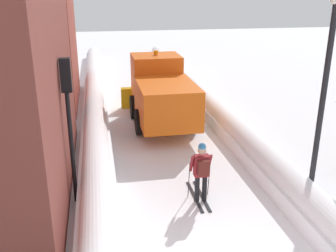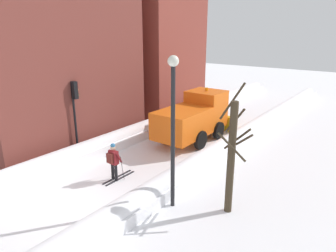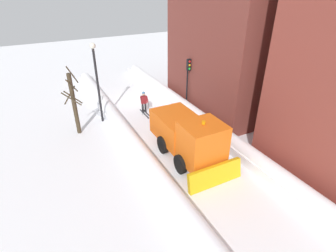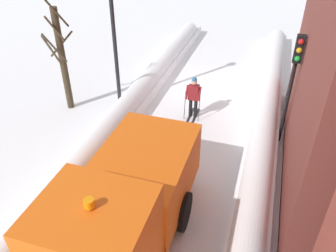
% 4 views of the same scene
% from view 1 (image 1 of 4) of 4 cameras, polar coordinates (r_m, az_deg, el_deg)
% --- Properties ---
extents(ground_plane, '(80.00, 80.00, 0.00)m').
position_cam_1_polar(ground_plane, '(18.03, -1.85, 0.90)').
color(ground_plane, white).
extents(snowbank_left, '(1.10, 36.00, 1.03)m').
position_cam_1_polar(snowbank_left, '(17.70, -10.73, 1.73)').
color(snowbank_left, white).
rests_on(snowbank_left, ground).
extents(snowbank_right, '(1.10, 36.00, 0.95)m').
position_cam_1_polar(snowbank_right, '(18.51, 6.62, 2.57)').
color(snowbank_right, white).
rests_on(snowbank_right, ground).
extents(plow_truck, '(3.20, 5.98, 3.12)m').
position_cam_1_polar(plow_truck, '(17.04, -1.03, 4.98)').
color(plow_truck, orange).
rests_on(plow_truck, ground).
extents(skier, '(0.62, 1.80, 1.81)m').
position_cam_1_polar(skier, '(10.94, 4.97, -6.48)').
color(skier, black).
rests_on(skier, ground).
extents(traffic_light_pole, '(0.28, 0.42, 4.12)m').
position_cam_1_polar(traffic_light_pole, '(10.66, -14.56, 3.21)').
color(traffic_light_pole, black).
rests_on(traffic_light_pole, ground).
extents(street_lamp, '(0.40, 0.40, 5.82)m').
position_cam_1_polar(street_lamp, '(11.36, 22.38, 7.16)').
color(street_lamp, black).
rests_on(street_lamp, ground).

